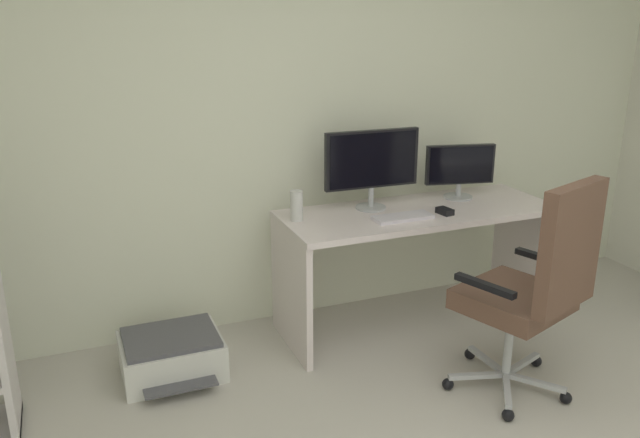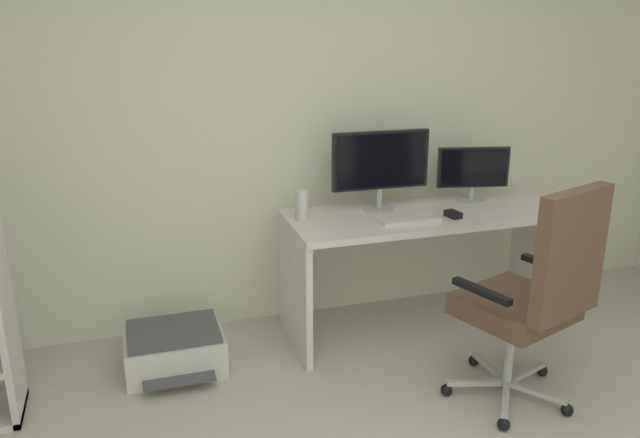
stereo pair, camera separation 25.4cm
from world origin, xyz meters
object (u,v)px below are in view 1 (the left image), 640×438
monitor_secondary (460,168)px  desktop_speaker (297,206)px  computer_mouse (445,211)px  office_chair (535,284)px  keyboard (403,217)px  desk (417,239)px  monitor_main (372,162)px  printer (172,355)px

monitor_secondary → desktop_speaker: bearing=-177.5°
computer_mouse → office_chair: size_ratio=0.09×
keyboard → desktop_speaker: (-0.56, 0.20, 0.07)m
desk → monitor_main: size_ratio=2.85×
desktop_speaker → printer: desktop_speaker is taller
keyboard → desktop_speaker: 0.60m
desk → office_chair: (0.11, -0.90, 0.06)m
monitor_main → desktop_speaker: 0.52m
office_chair → printer: (-1.60, 0.87, -0.50)m
desk → monitor_secondary: size_ratio=3.82×
desk → computer_mouse: size_ratio=16.38×
computer_mouse → printer: computer_mouse is taller
monitor_main → office_chair: monitor_main is taller
computer_mouse → office_chair: (0.02, -0.77, -0.14)m
monitor_secondary → desktop_speaker: size_ratio=2.52×
keyboard → office_chair: bearing=-69.8°
desk → computer_mouse: bearing=-55.8°
keyboard → office_chair: office_chair is taller
printer → office_chair: bearing=-28.5°
computer_mouse → desktop_speaker: 0.85m
computer_mouse → printer: bearing=167.6°
monitor_main → computer_mouse: monitor_main is taller
monitor_secondary → keyboard: monitor_secondary is taller
computer_mouse → printer: (-1.58, 0.10, -0.64)m
desk → monitor_secondary: monitor_secondary is taller
desk → monitor_secondary: 0.53m
monitor_main → office_chair: size_ratio=0.51×
computer_mouse → monitor_secondary: bearing=35.7°
desktop_speaker → office_chair: bearing=-49.0°
computer_mouse → desktop_speaker: size_ratio=0.59×
monitor_secondary → printer: 2.02m
monitor_main → office_chair: (0.37, -1.02, -0.41)m
office_chair → desktop_speaker: bearing=131.0°
desk → office_chair: bearing=-82.9°
keyboard → printer: keyboard is taller
monitor_secondary → desk: bearing=-160.8°
office_chair → monitor_main: bearing=109.7°
desk → monitor_main: 0.54m
monitor_main → monitor_secondary: size_ratio=1.34×
monitor_main → keyboard: (0.08, -0.25, -0.27)m
desk → monitor_main: monitor_main is taller
monitor_main → monitor_secondary: monitor_main is taller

